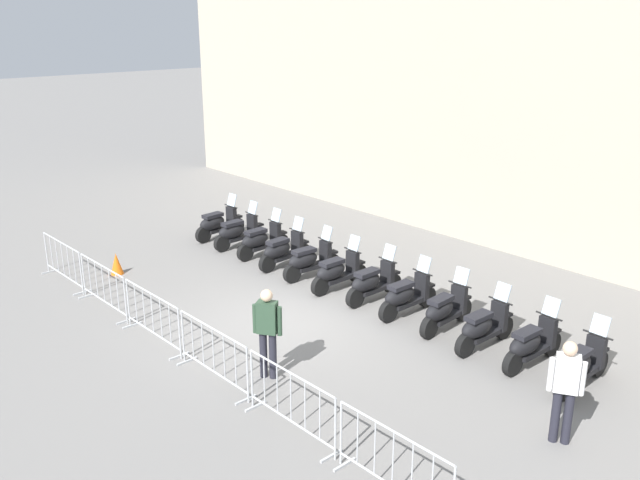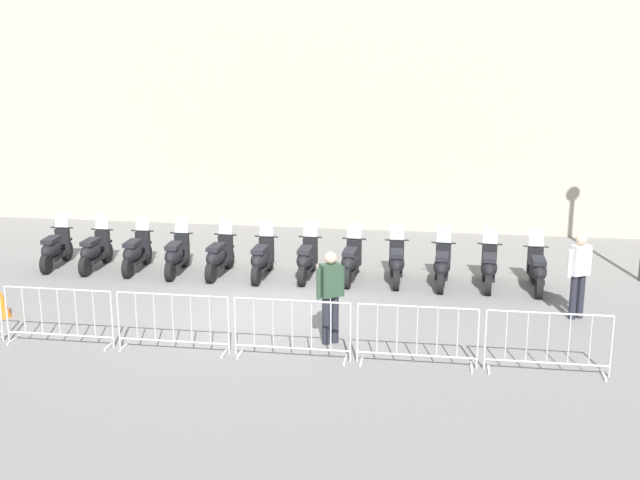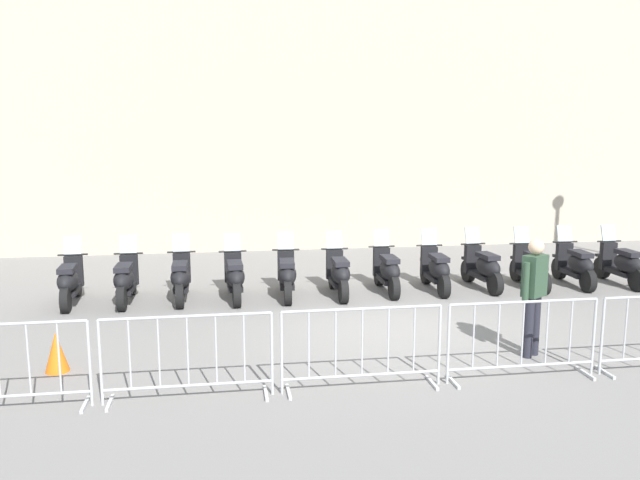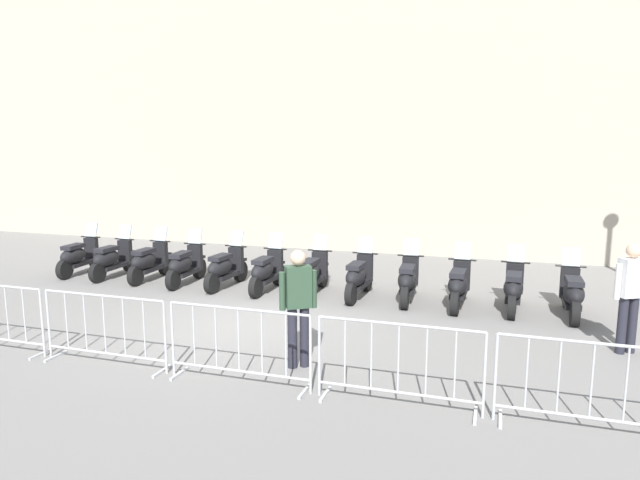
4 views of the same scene
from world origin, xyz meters
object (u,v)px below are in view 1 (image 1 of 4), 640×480
(motorcycle_5, at_px, (337,272))
(barrier_segment_5, at_px, (393,465))
(barrier_segment_2, at_px, (153,318))
(officer_near_row_end, at_px, (565,386))
(motorcycle_0, at_px, (218,224))
(traffic_cone, at_px, (117,264))
(motorcycle_11, at_px, (581,366))
(barrier_segment_1, at_px, (104,287))
(motorcycle_1, at_px, (238,232))
(motorcycle_8, at_px, (445,310))
(motorcycle_9, at_px, (483,327))
(motorcycle_3, at_px, (283,250))
(barrier_segment_4, at_px, (291,402))
(officer_mid_plaza, at_px, (267,328))
(motorcycle_6, at_px, (372,283))
(motorcycle_4, at_px, (309,260))
(motorcycle_10, at_px, (531,344))
(motorcycle_2, at_px, (261,240))
(motorcycle_7, at_px, (406,296))
(barrier_segment_3, at_px, (214,355))
(barrier_segment_0, at_px, (63,263))

(motorcycle_5, distance_m, barrier_segment_5, 7.48)
(barrier_segment_2, height_order, officer_near_row_end, officer_near_row_end)
(motorcycle_0, relative_size, traffic_cone, 3.13)
(motorcycle_11, distance_m, barrier_segment_1, 10.03)
(motorcycle_1, height_order, officer_near_row_end, officer_near_row_end)
(motorcycle_8, distance_m, motorcycle_9, 1.03)
(motorcycle_0, bearing_deg, motorcycle_9, 4.40)
(motorcycle_3, bearing_deg, traffic_cone, -120.71)
(motorcycle_0, height_order, motorcycle_11, same)
(motorcycle_1, height_order, barrier_segment_4, motorcycle_1)
(officer_mid_plaza, bearing_deg, barrier_segment_4, -21.80)
(motorcycle_6, bearing_deg, motorcycle_0, -175.09)
(motorcycle_0, relative_size, barrier_segment_1, 0.84)
(motorcycle_4, relative_size, traffic_cone, 3.13)
(motorcycle_1, bearing_deg, officer_mid_plaza, -26.80)
(motorcycle_0, height_order, motorcycle_5, same)
(motorcycle_8, bearing_deg, motorcycle_10, 3.67)
(motorcycle_3, distance_m, barrier_segment_5, 9.21)
(motorcycle_10, relative_size, barrier_segment_2, 0.84)
(motorcycle_9, bearing_deg, motorcycle_6, -176.61)
(motorcycle_3, bearing_deg, officer_near_row_end, -6.09)
(motorcycle_5, height_order, motorcycle_10, same)
(motorcycle_9, height_order, officer_near_row_end, officer_near_row_end)
(motorcycle_3, bearing_deg, barrier_segment_1, -92.79)
(officer_near_row_end, bearing_deg, motorcycle_5, 170.88)
(motorcycle_11, bearing_deg, traffic_cone, -157.33)
(motorcycle_0, relative_size, motorcycle_4, 1.00)
(motorcycle_5, distance_m, motorcycle_9, 4.13)
(motorcycle_9, relative_size, officer_mid_plaza, 1.00)
(motorcycle_3, bearing_deg, motorcycle_2, -179.75)
(motorcycle_4, bearing_deg, motorcycle_8, 6.35)
(barrier_segment_5, bearing_deg, barrier_segment_4, -174.89)
(motorcycle_1, relative_size, motorcycle_7, 1.00)
(motorcycle_9, distance_m, motorcycle_11, 2.07)
(motorcycle_1, distance_m, motorcycle_4, 3.09)
(traffic_cone, bearing_deg, motorcycle_7, 33.04)
(motorcycle_8, bearing_deg, barrier_segment_3, -102.55)
(motorcycle_7, relative_size, motorcycle_8, 1.00)
(barrier_segment_0, bearing_deg, barrier_segment_4, 5.11)
(barrier_segment_1, bearing_deg, motorcycle_9, 39.29)
(motorcycle_7, bearing_deg, motorcycle_1, -174.87)
(motorcycle_3, distance_m, barrier_segment_2, 4.88)
(motorcycle_0, xyz_separation_m, barrier_segment_1, (2.86, -4.52, 0.07))
(barrier_segment_4, xyz_separation_m, barrier_segment_5, (2.14, 0.19, 0.00))
(motorcycle_7, distance_m, barrier_segment_5, 6.07)
(motorcycle_7, xyz_separation_m, motorcycle_8, (1.03, 0.12, 0.00))
(barrier_segment_0, distance_m, traffic_cone, 1.29)
(motorcycle_11, relative_size, traffic_cone, 3.14)
(motorcycle_6, xyz_separation_m, barrier_segment_5, (5.26, -4.28, 0.07))
(motorcycle_1, height_order, officer_mid_plaza, officer_mid_plaza)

